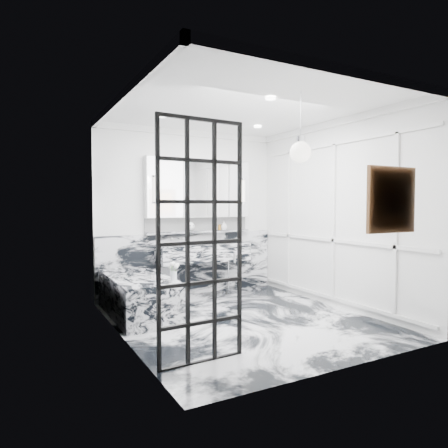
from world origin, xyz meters
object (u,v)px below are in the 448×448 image
bathtub (138,296)px  crittall_door (201,242)px  trough_sink (204,253)px  mirror_cabinet (199,188)px

bathtub → crittall_door: bearing=-87.8°
crittall_door → bathtub: (-0.07, 1.93, -0.90)m
crittall_door → trough_sink: 2.91m
mirror_cabinet → bathtub: (-1.32, -0.83, -1.54)m
crittall_door → bathtub: crittall_door is taller
trough_sink → bathtub: bearing=-153.5°
trough_sink → mirror_cabinet: (-0.00, 0.17, 1.09)m
crittall_door → mirror_cabinet: size_ratio=1.24×
mirror_cabinet → bathtub: bearing=-147.9°
trough_sink → mirror_cabinet: size_ratio=0.84×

